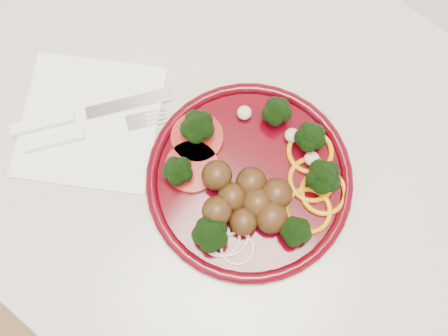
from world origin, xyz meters
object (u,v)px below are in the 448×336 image
Objects in this scene: knife at (70,117)px; napkin at (90,121)px; fork at (71,137)px; plate at (251,181)px.

napkin is at bearing -22.66° from knife.
fork is at bearing -97.00° from knife.
napkin is (-0.20, -0.06, -0.02)m from plate.
fork is (-0.20, -0.09, -0.01)m from plate.
plate reaches higher than knife.
plate is at bearing -29.49° from fork.
plate reaches higher than fork.
plate is 1.63× the size of fork.
knife reaches higher than fork.
fork is (0.02, -0.02, -0.00)m from knife.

